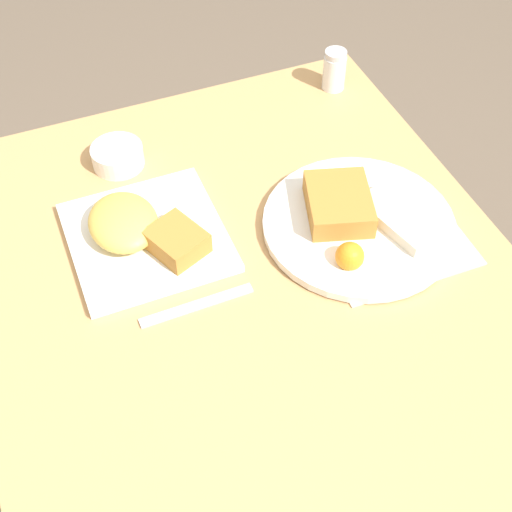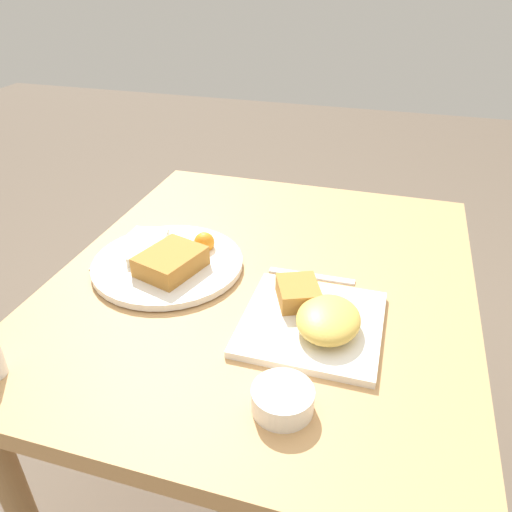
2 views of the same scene
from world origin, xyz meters
name	(u,v)px [view 2 (image 2 of 2)]	position (x,y,z in m)	size (l,w,h in m)	color
ground_plane	(262,489)	(0.00, 0.00, 0.00)	(8.00, 8.00, 0.00)	brown
dining_table	(264,310)	(0.00, 0.00, 0.62)	(0.94, 0.81, 0.70)	tan
menu_card	(162,254)	(0.01, 0.23, 0.70)	(0.20, 0.23, 0.00)	beige
plate_square_near	(316,317)	(-0.13, -0.13, 0.72)	(0.24, 0.24, 0.06)	white
plate_oval_far	(169,261)	(-0.03, 0.20, 0.72)	(0.31, 0.31, 0.05)	white
sauce_ramekin	(283,399)	(-0.32, -0.12, 0.72)	(0.09, 0.09, 0.04)	white
butter_knife	(311,276)	(0.02, -0.09, 0.71)	(0.02, 0.17, 0.00)	silver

